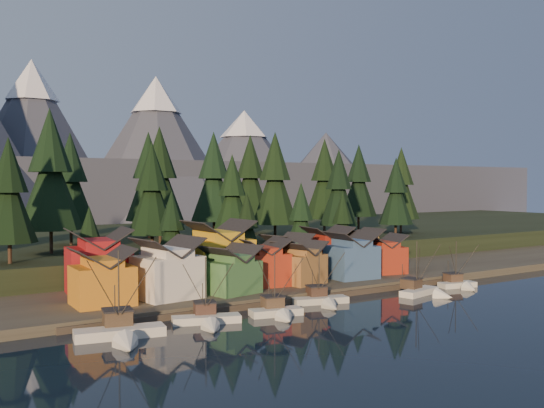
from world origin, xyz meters
TOP-DOWN VIEW (x-y plane):
  - ground at (0.00, 0.00)m, footprint 500.00×500.00m
  - shore_strip at (0.00, 40.00)m, footprint 400.00×50.00m
  - hillside at (0.00, 90.00)m, footprint 420.00×100.00m
  - dock at (0.00, 16.50)m, footprint 80.00×4.00m
  - mountain_ridge at (-4.20, 213.59)m, footprint 560.00×190.00m
  - boat_0 at (-33.45, 7.57)m, footprint 12.48×13.21m
  - boat_1 at (-20.13, 9.00)m, footprint 10.62×11.03m
  - boat_2 at (-8.69, 7.75)m, footprint 8.78×9.33m
  - boat_3 at (2.80, 11.35)m, footprint 10.19×10.66m
  - boat_5 at (23.38, 7.71)m, footprint 9.81×10.30m
  - boat_6 at (35.22, 9.42)m, footprint 8.09×8.63m
  - house_front_0 at (-30.67, 24.25)m, footprint 9.12×8.65m
  - house_front_1 at (-19.81, 24.07)m, footprint 10.70×10.36m
  - house_front_2 at (-8.93, 22.39)m, footprint 9.95×10.00m
  - house_front_3 at (-0.10, 25.78)m, footprint 9.52×9.17m
  - house_front_4 at (6.98, 23.97)m, footprint 9.40×9.87m
  - house_front_5 at (19.39, 23.23)m, footprint 9.46×8.72m
  - house_front_6 at (29.57, 25.10)m, footprint 9.68×9.34m
  - house_back_0 at (-28.17, 34.21)m, footprint 11.34×10.98m
  - house_back_1 at (-16.99, 31.49)m, footprint 9.11×9.19m
  - house_back_2 at (-5.97, 32.23)m, footprint 11.26×10.34m
  - house_back_3 at (8.75, 30.52)m, footprint 10.13×9.41m
  - house_back_4 at (19.65, 31.62)m, footprint 10.34×10.05m
  - house_back_5 at (30.86, 33.34)m, footprint 8.27×8.37m
  - tree_hill_2 at (-40.00, 48.00)m, footprint 9.82×9.82m
  - tree_hill_3 at (-30.00, 60.00)m, footprint 12.85×12.85m
  - tree_hill_4 at (-22.00, 75.00)m, footprint 11.31×11.31m
  - tree_hill_5 at (-12.00, 50.00)m, footprint 9.93×9.93m
  - tree_hill_6 at (-4.00, 65.00)m, footprint 11.98×11.98m
  - tree_hill_7 at (6.00, 48.00)m, footprint 8.99×8.99m
  - tree_hill_8 at (14.00, 72.00)m, footprint 12.01×12.01m
  - tree_hill_9 at (22.00, 55.00)m, footprint 11.65×11.65m
  - tree_hill_10 at (30.00, 80.00)m, footprint 12.16×12.16m
  - tree_hill_11 at (38.00, 50.00)m, footprint 9.91×9.91m
  - tree_hill_12 at (46.00, 66.00)m, footprint 11.62×11.62m
  - tree_hill_13 at (56.00, 48.00)m, footprint 9.17×9.17m
  - tree_hill_14 at (64.00, 72.00)m, footprint 11.35×11.35m
  - tree_hill_15 at (0.00, 82.00)m, footprint 12.03×12.03m
  - tree_hill_17 at (68.00, 58.00)m, footprint 10.71×10.71m
  - tree_shore_0 at (-28.00, 40.00)m, footprint 6.40×6.40m
  - tree_shore_1 at (-12.00, 40.00)m, footprint 7.58×7.58m
  - tree_shore_2 at (5.00, 40.00)m, footprint 7.33×7.33m
  - tree_shore_3 at (19.00, 40.00)m, footprint 8.24×8.24m
  - tree_shore_4 at (31.00, 40.00)m, footprint 7.35×7.35m

SIDE VIEW (x-z plane):
  - ground at x=0.00m, z-range 0.00..0.00m
  - dock at x=0.00m, z-range 0.00..1.00m
  - shore_strip at x=0.00m, z-range 0.00..1.50m
  - boat_3 at x=2.80m, z-range -3.34..7.18m
  - boat_1 at x=-20.13m, z-range -3.44..7.31m
  - boat_6 at x=35.22m, z-range -3.01..7.09m
  - boat_5 at x=23.38m, z-range -3.39..7.55m
  - boat_2 at x=-8.69m, z-range -3.23..7.52m
  - boat_0 at x=-33.45m, z-range -4.10..8.79m
  - hillside at x=0.00m, z-range 0.00..6.00m
  - house_front_4 at x=6.98m, z-range 1.70..9.67m
  - house_front_6 at x=29.57m, z-range 1.71..9.86m
  - house_front_2 at x=-8.93m, z-range 1.71..9.91m
  - house_front_3 at x=-0.10m, z-range 1.72..10.43m
  - house_back_5 at x=30.86m, z-range 1.72..10.49m
  - house_back_3 at x=8.75m, z-range 1.72..10.52m
  - house_front_0 at x=-30.67m, z-range 1.73..10.59m
  - house_back_1 at x=-16.99m, z-range 1.72..10.64m
  - house_front_5 at x=19.39m, z-range 1.73..11.03m
  - house_back_4 at x=19.65m, z-range 1.75..11.54m
  - house_front_1 at x=-19.81m, z-range 1.75..11.74m
  - house_back_0 at x=-28.17m, z-range 1.78..12.92m
  - house_back_2 at x=-5.97m, z-range 1.80..13.72m
  - tree_shore_0 at x=-28.00m, z-range 2.18..17.08m
  - tree_shore_2 at x=5.00m, z-range 2.29..19.36m
  - tree_shore_4 at x=31.00m, z-range 2.29..19.40m
  - tree_shore_1 at x=-12.00m, z-range 2.32..19.96m
  - tree_shore_3 at x=19.00m, z-range 2.39..21.58m
  - tree_hill_7 at x=6.00m, z-range 6.97..27.91m
  - tree_hill_13 at x=56.00m, z-range 6.99..28.35m
  - tree_hill_2 at x=-40.00m, z-range 7.06..29.94m
  - tree_hill_11 at x=38.00m, z-range 7.08..30.17m
  - tree_hill_5 at x=-12.00m, z-range 7.08..30.20m
  - tree_hill_17 at x=68.00m, z-range 7.16..32.11m
  - tree_hill_4 at x=-22.00m, z-range 7.23..33.57m
  - tree_hill_14 at x=64.00m, z-range 7.23..33.67m
  - tree_hill_12 at x=46.00m, z-range 7.26..34.33m
  - tree_hill_9 at x=22.00m, z-range 7.27..34.41m
  - tree_hill_6 at x=-4.00m, z-range 7.30..35.22m
  - tree_hill_8 at x=14.00m, z-range 7.31..35.29m
  - tree_hill_15 at x=0.00m, z-range 7.31..35.33m
  - tree_hill_10 at x=30.00m, z-range 7.32..35.66m
  - tree_hill_3 at x=-30.00m, z-range 7.40..37.33m
  - mountain_ridge at x=-4.20m, z-range -18.94..71.06m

